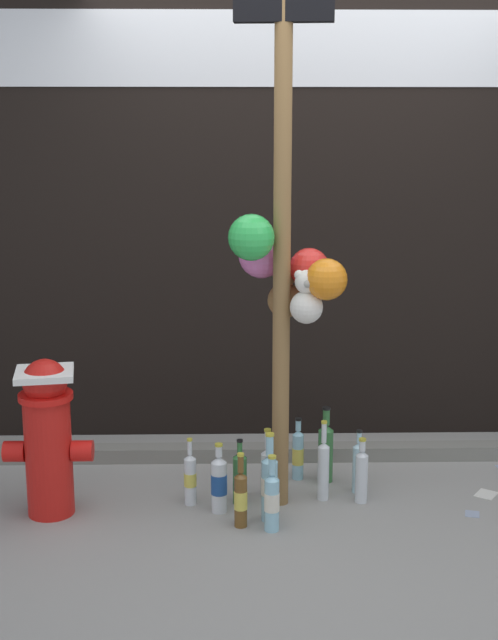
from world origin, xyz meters
TOP-DOWN VIEW (x-y plane):
  - ground_plane at (0.00, 0.00)m, footprint 14.00×14.00m
  - building_wall at (-0.00, 1.31)m, footprint 10.00×0.21m
  - curb_strip at (0.00, 0.80)m, footprint 8.00×0.12m
  - memorial_post at (-0.22, 0.26)m, footprint 0.54×0.45m
  - fire_hydrant at (-1.33, 0.14)m, footprint 0.42×0.30m
  - bottle_0 at (-0.01, 0.27)m, footprint 0.06×0.06m
  - bottle_1 at (-0.42, -0.02)m, footprint 0.06×0.06m
  - bottle_2 at (-0.29, 0.33)m, footprint 0.07×0.07m
  - bottle_3 at (-0.12, 0.53)m, footprint 0.06×0.06m
  - bottle_4 at (0.17, 0.23)m, footprint 0.06×0.06m
  - bottle_5 at (-0.52, 0.14)m, footprint 0.08×0.08m
  - bottle_6 at (0.02, 0.50)m, footprint 0.08×0.08m
  - bottle_7 at (0.17, 0.35)m, footprint 0.06×0.06m
  - bottle_8 at (-0.29, 0.04)m, footprint 0.08×0.08m
  - bottle_9 at (-0.28, -0.06)m, footprint 0.07×0.07m
  - bottle_10 at (-0.67, 0.23)m, footprint 0.06×0.06m
  - bottle_11 at (-0.42, 0.23)m, footprint 0.07×0.07m
  - litter_0 at (-1.40, 0.75)m, footprint 0.12×0.13m
  - litter_1 at (0.82, 0.31)m, footprint 0.14×0.15m
  - litter_2 at (0.69, 0.08)m, footprint 0.08×0.09m

SIDE VIEW (x-z plane):
  - ground_plane at x=0.00m, z-range 0.00..0.00m
  - litter_0 at x=-1.40m, z-range 0.00..0.01m
  - litter_1 at x=0.82m, z-range 0.00..0.01m
  - litter_2 at x=0.69m, z-range 0.00..0.01m
  - curb_strip at x=0.00m, z-range 0.00..0.08m
  - bottle_10 at x=-0.67m, z-range -0.03..0.31m
  - bottle_2 at x=-0.29m, z-range -0.04..0.31m
  - bottle_11 at x=-0.42m, z-range -0.03..0.30m
  - bottle_3 at x=-0.12m, z-range -0.03..0.31m
  - bottle_7 at x=0.17m, z-range -0.03..0.31m
  - bottle_1 at x=-0.42m, z-range -0.04..0.32m
  - bottle_4 at x=0.17m, z-range -0.02..0.31m
  - bottle_5 at x=-0.52m, z-range -0.03..0.32m
  - bottle_9 at x=-0.28m, z-range -0.03..0.33m
  - bottle_0 at x=-0.01m, z-range -0.04..0.37m
  - bottle_6 at x=0.02m, z-range -0.03..0.37m
  - bottle_8 at x=-0.29m, z-range -0.04..0.39m
  - fire_hydrant at x=-1.33m, z-range 0.02..0.78m
  - memorial_post at x=-0.22m, z-range 0.09..2.71m
  - building_wall at x=0.00m, z-range 0.00..3.71m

